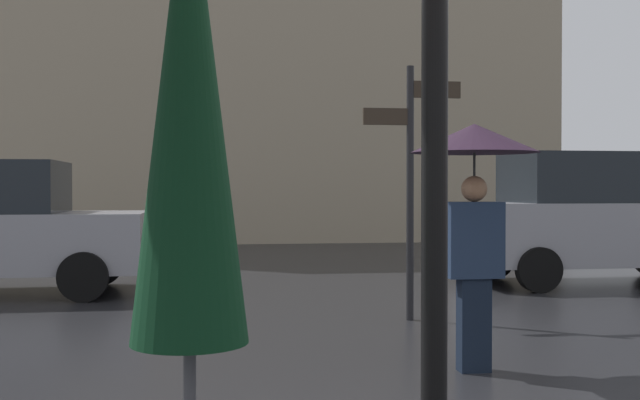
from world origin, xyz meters
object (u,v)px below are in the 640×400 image
at_px(parked_car_right, 597,218).
at_px(street_signpost, 411,166).
at_px(pedestrian_with_umbrella, 474,172).
at_px(folded_patio_umbrella_far, 189,121).

height_order(parked_car_right, street_signpost, street_signpost).
xyz_separation_m(pedestrian_with_umbrella, parked_car_right, (3.73, 5.03, -0.57)).
bearing_deg(folded_patio_umbrella_far, street_signpost, 69.20).
height_order(folded_patio_umbrella_far, street_signpost, street_signpost).
relative_size(pedestrian_with_umbrella, parked_car_right, 0.46).
distance_m(folded_patio_umbrella_far, parked_car_right, 10.41).
bearing_deg(parked_car_right, pedestrian_with_umbrella, 53.90).
xyz_separation_m(pedestrian_with_umbrella, street_signpost, (0.12, 2.34, 0.12)).
bearing_deg(pedestrian_with_umbrella, street_signpost, 35.18).
bearing_deg(parked_car_right, folded_patio_umbrella_far, 56.23).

